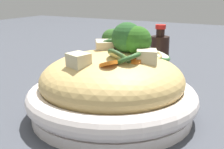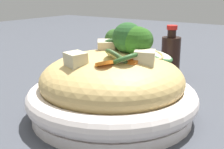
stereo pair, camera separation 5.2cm
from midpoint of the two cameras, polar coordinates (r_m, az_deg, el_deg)
ground_plane at (r=0.54m, az=2.75°, el=-7.74°), size 3.00×3.00×0.00m
serving_bowl at (r=0.53m, az=2.79°, el=-4.96°), size 0.29×0.29×0.05m
noodle_heap at (r=0.52m, az=2.87°, el=-1.04°), size 0.24×0.24×0.10m
broccoli_florets at (r=0.54m, az=5.97°, el=6.26°), size 0.14×0.13×0.08m
carrot_coins at (r=0.48m, az=4.39°, el=2.90°), size 0.07×0.12×0.02m
zucchini_slices at (r=0.50m, az=6.02°, el=3.57°), size 0.13×0.15×0.04m
chicken_chunks at (r=0.49m, az=2.89°, el=3.50°), size 0.13×0.12×0.03m
soy_sauce_bottle at (r=0.77m, az=12.67°, el=3.26°), size 0.05×0.05×0.13m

